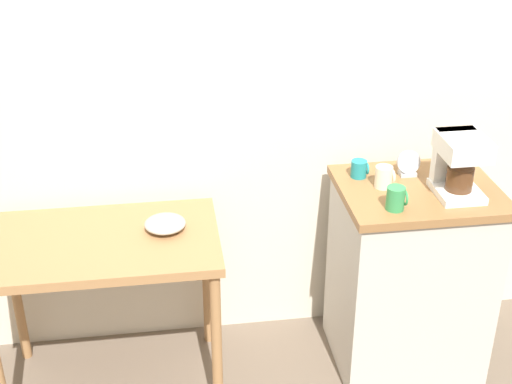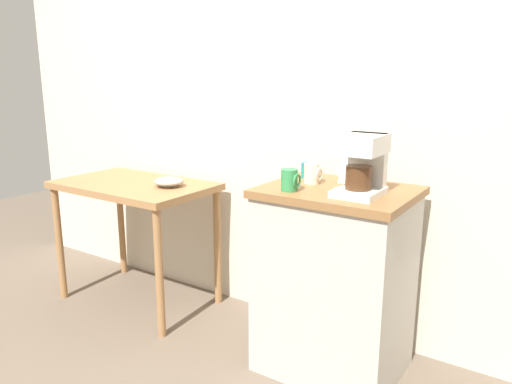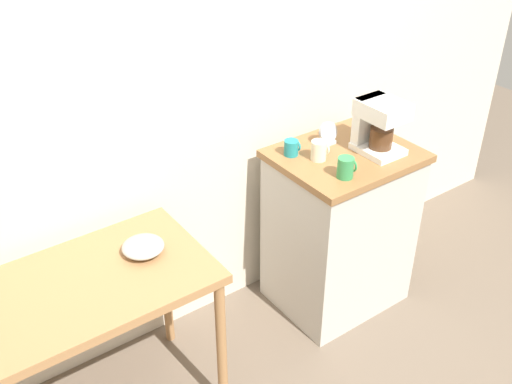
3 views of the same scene
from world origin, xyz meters
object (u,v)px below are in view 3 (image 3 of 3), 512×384
at_px(bowl_stoneware, 143,247).
at_px(coffee_maker, 378,123).
at_px(mug_dark_teal, 292,148).
at_px(mug_small_cream, 319,150).
at_px(table_clock, 328,134).
at_px(mug_tall_green, 346,167).

bearing_deg(bowl_stoneware, coffee_maker, -3.95).
height_order(coffee_maker, mug_dark_teal, coffee_maker).
height_order(coffee_maker, mug_small_cream, coffee_maker).
distance_m(bowl_stoneware, coffee_maker, 1.23).
bearing_deg(table_clock, coffee_maker, -51.73).
bearing_deg(mug_small_cream, coffee_maker, -17.55).
height_order(bowl_stoneware, coffee_maker, coffee_maker).
bearing_deg(table_clock, mug_tall_green, -117.18).
xyz_separation_m(bowl_stoneware, mug_small_cream, (0.92, 0.01, 0.15)).
distance_m(mug_tall_green, mug_small_cream, 0.19).
xyz_separation_m(coffee_maker, table_clock, (-0.14, 0.18, -0.09)).
height_order(mug_dark_teal, mug_small_cream, mug_small_cream).
height_order(mug_dark_teal, table_clock, table_clock).
distance_m(coffee_maker, mug_small_cream, 0.31).
height_order(coffee_maker, mug_tall_green, coffee_maker).
relative_size(mug_tall_green, table_clock, 0.84).
height_order(bowl_stoneware, mug_dark_teal, mug_dark_teal).
xyz_separation_m(mug_tall_green, mug_dark_teal, (-0.07, 0.30, -0.01)).
height_order(bowl_stoneware, table_clock, table_clock).
xyz_separation_m(bowl_stoneware, coffee_maker, (1.20, -0.08, 0.24)).
distance_m(bowl_stoneware, table_clock, 1.08).
height_order(mug_tall_green, table_clock, table_clock).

